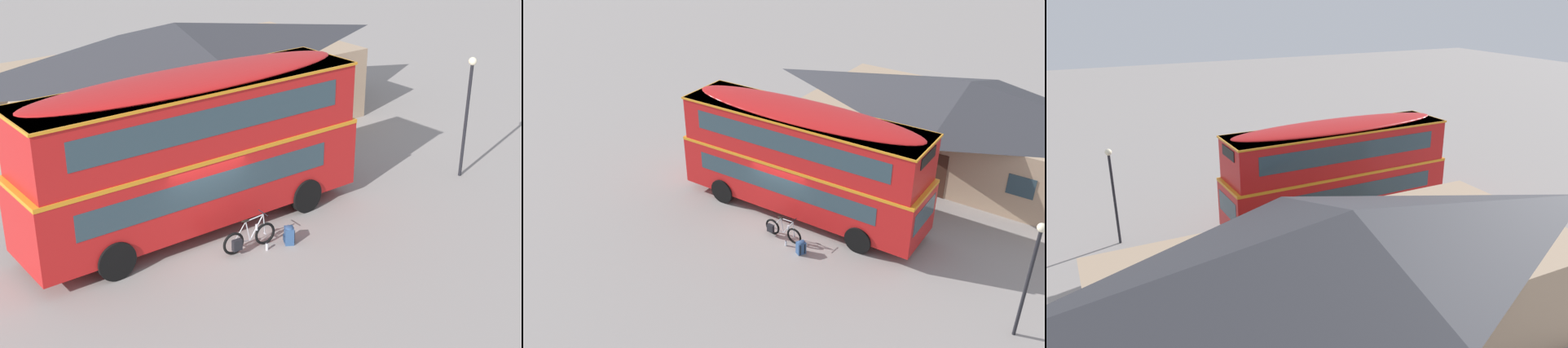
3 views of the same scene
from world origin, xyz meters
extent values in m
plane|color=gray|center=(0.00, 0.00, 0.00)|extent=(120.00, 120.00, 0.00)
cylinder|color=black|center=(3.54, 2.26, 0.55)|extent=(1.11, 0.33, 1.10)
cylinder|color=black|center=(3.64, -0.12, 0.55)|extent=(1.11, 0.33, 1.10)
cylinder|color=black|center=(-3.07, 1.97, 0.55)|extent=(1.11, 0.33, 1.10)
cylinder|color=black|center=(-2.97, -0.41, 0.55)|extent=(1.11, 0.33, 1.10)
cube|color=red|center=(0.28, 0.92, 1.52)|extent=(10.77, 2.97, 2.10)
cube|color=orange|center=(0.28, 0.92, 2.60)|extent=(10.79, 2.99, 0.12)
cube|color=red|center=(0.28, 0.92, 3.58)|extent=(10.45, 2.90, 1.90)
ellipsoid|color=red|center=(0.28, 0.92, 4.61)|extent=(10.23, 2.84, 0.36)
cube|color=#2D424C|center=(5.59, 1.16, 1.77)|extent=(0.15, 2.05, 0.90)
cube|color=black|center=(5.45, 1.15, 4.10)|extent=(0.12, 1.38, 0.44)
cube|color=#2D424C|center=(0.14, -0.32, 1.82)|extent=(8.32, 0.41, 0.76)
cube|color=#2D424C|center=(0.34, -0.29, 3.73)|extent=(8.74, 0.42, 0.80)
cube|color=#2D424C|center=(0.03, 2.15, 1.82)|extent=(8.32, 0.41, 0.76)
cube|color=#2D424C|center=(0.23, 2.14, 3.73)|extent=(8.74, 0.42, 0.80)
cube|color=orange|center=(0.28, 0.92, 4.49)|extent=(10.56, 2.99, 0.08)
torus|color=black|center=(1.35, -1.13, 0.34)|extent=(0.68, 0.09, 0.68)
torus|color=black|center=(0.28, -1.11, 0.34)|extent=(0.68, 0.09, 0.68)
cylinder|color=#B2B2B7|center=(1.35, -1.13, 0.34)|extent=(0.05, 0.10, 0.05)
cylinder|color=#B2B2B7|center=(0.28, -1.11, 0.34)|extent=(0.05, 0.10, 0.05)
cylinder|color=#B7B7BC|center=(1.06, -1.13, 0.62)|extent=(0.49, 0.05, 0.71)
cylinder|color=#B7B7BC|center=(0.99, -1.13, 0.94)|extent=(0.60, 0.05, 0.10)
cylinder|color=#B7B7BC|center=(0.76, -1.12, 0.59)|extent=(0.18, 0.04, 0.64)
cylinder|color=#B7B7BC|center=(0.55, -1.12, 0.31)|extent=(0.56, 0.04, 0.09)
cylinder|color=#B7B7BC|center=(0.48, -1.11, 0.62)|extent=(0.44, 0.03, 0.58)
cylinder|color=#B7B7BC|center=(1.32, -1.13, 0.65)|extent=(0.09, 0.03, 0.63)
cylinder|color=black|center=(1.29, -1.13, 1.02)|extent=(0.04, 0.46, 0.03)
ellipsoid|color=black|center=(0.67, -1.12, 0.94)|extent=(0.26, 0.11, 0.06)
cube|color=black|center=(0.29, -1.27, 0.36)|extent=(0.28, 0.15, 0.32)
cylinder|color=silver|center=(1.06, -1.13, 0.62)|extent=(0.07, 0.07, 0.18)
cube|color=#2D4C7A|center=(1.93, -1.51, 0.25)|extent=(0.38, 0.41, 0.51)
ellipsoid|color=#2D4C7A|center=(1.93, -1.51, 0.51)|extent=(0.36, 0.39, 0.10)
cube|color=navy|center=(1.81, -1.44, 0.18)|extent=(0.14, 0.22, 0.18)
cylinder|color=black|center=(2.01, -1.66, 0.25)|extent=(0.05, 0.05, 0.41)
cylinder|color=black|center=(2.10, -1.50, 0.25)|extent=(0.05, 0.05, 0.41)
cylinder|color=silver|center=(1.18, -1.46, 0.10)|extent=(0.08, 0.08, 0.21)
cylinder|color=black|center=(1.18, -1.46, 0.22)|extent=(0.05, 0.05, 0.03)
cube|color=tan|center=(4.16, 8.89, 1.48)|extent=(14.64, 7.08, 2.97)
pyramid|color=#38383D|center=(4.16, 8.89, 3.67)|extent=(15.05, 7.49, 1.41)
cube|color=#3D2319|center=(4.24, 5.51, 1.05)|extent=(1.10, 0.07, 2.10)
cube|color=#2D424C|center=(0.62, 5.42, 1.63)|extent=(1.10, 0.07, 0.90)
cube|color=#2D424C|center=(7.86, 5.59, 1.63)|extent=(1.10, 0.07, 0.90)
cylinder|color=black|center=(9.84, -1.03, 1.99)|extent=(0.11, 0.11, 3.98)
sphere|color=#F2E5BF|center=(9.84, -1.03, 4.10)|extent=(0.28, 0.28, 0.28)
camera|label=1|loc=(-9.66, -16.48, 10.35)|focal=51.03mm
camera|label=2|loc=(11.74, -16.14, 13.28)|focal=39.14mm
camera|label=3|loc=(11.12, 20.48, 10.23)|focal=35.40mm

